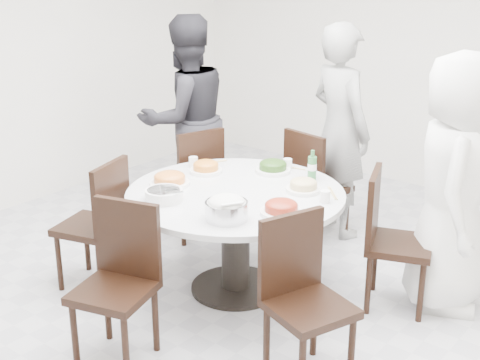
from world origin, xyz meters
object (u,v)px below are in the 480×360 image
Objects in this scene: dining_table at (236,242)px; chair_nw at (190,181)px; soup_bowl at (164,195)px; chair_n at (319,185)px; chair_se at (310,305)px; chair_sw at (90,224)px; diner_left at (186,119)px; chair_s at (113,288)px; diner_middle at (340,131)px; rice_bowl at (226,211)px; beverage_bottle at (312,165)px; diner_right at (454,184)px; chair_ne at (400,242)px.

dining_table is 1.06m from chair_nw.
chair_n is at bearing 81.34° from soup_bowl.
chair_sw is at bearing 110.62° from chair_se.
chair_n is at bearing 137.54° from chair_sw.
chair_se is at bearing 76.56° from diner_left.
soup_bowl is (-0.26, -0.42, 0.41)m from dining_table.
chair_n is at bearing 74.04° from chair_s.
soup_bowl is (0.65, -0.95, 0.31)m from chair_nw.
chair_n is 0.53× the size of diner_left.
chair_nw is 3.81× the size of soup_bowl.
dining_table is 0.84× the size of diner_middle.
dining_table is at bearing 122.62° from rice_bowl.
diner_right is at bearing 13.25° from beverage_bottle.
beverage_bottle is at bearing 126.99° from chair_n.
chair_sw is at bearing -171.53° from rice_bowl.
rice_bowl is at bearing 118.62° from diner_middle.
chair_n is at bearing 53.69° from diner_right.
dining_table is 1.52m from diner_right.
chair_sw is 1.83m from chair_se.
chair_se is 0.53× the size of diner_left.
diner_middle reaches higher than dining_table.
chair_n is 1.00× the size of chair_se.
chair_se is at bearing 137.32° from diner_middle.
diner_middle is 1.79m from rice_bowl.
beverage_bottle reaches higher than dining_table.
diner_right is (1.25, -0.36, 0.39)m from chair_n.
chair_ne and chair_nw have the same top height.
diner_left is 1.52m from beverage_bottle.
chair_se is 2.63m from diner_left.
chair_sw is 2.16m from diner_middle.
soup_bowl reaches higher than dining_table.
beverage_bottle is (-0.72, 0.03, 0.38)m from chair_ne.
chair_ne is 1.00× the size of chair_n.
diner_right reaches higher than dining_table.
beverage_bottle is (0.01, 0.95, 0.05)m from rice_bowl.
diner_left is 1.93m from rice_bowl.
chair_nw is at bearing 80.18° from chair_se.
chair_s and chair_se have the same top height.
chair_se is (0.99, 0.55, 0.00)m from chair_s.
chair_se is (1.89, -1.07, 0.00)m from chair_nw.
chair_s is at bearing 139.09° from chair_se.
chair_s is (0.90, -1.63, 0.00)m from chair_nw.
chair_n is 0.76m from beverage_bottle.
chair_s is at bearing 126.26° from diner_right.
beverage_bottle reaches higher than chair_s.
rice_bowl is (0.27, 0.70, 0.33)m from chair_s.
chair_s is 0.53× the size of diner_left.
diner_right is at bearing 174.45° from diner_middle.
chair_n reaches higher than dining_table.
diner_left reaches higher than diner_middle.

